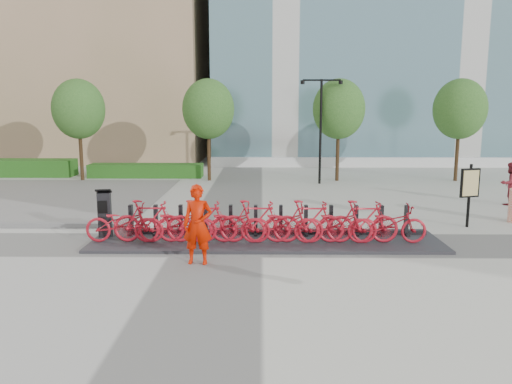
{
  "coord_description": "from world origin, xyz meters",
  "views": [
    {
      "loc": [
        1.16,
        -13.14,
        3.71
      ],
      "look_at": [
        1.0,
        1.5,
        1.2
      ],
      "focal_mm": 35.0,
      "sensor_mm": 36.0,
      "label": 1
    }
  ],
  "objects_px": {
    "bike_0": "(122,223)",
    "map_sign": "(470,186)",
    "kiosk": "(105,213)",
    "pedestrian": "(510,184)",
    "worker_red": "(198,225)"
  },
  "relations": [
    {
      "from": "bike_0",
      "to": "pedestrian",
      "type": "relative_size",
      "value": 1.22
    },
    {
      "from": "kiosk",
      "to": "pedestrian",
      "type": "xyz_separation_m",
      "value": [
        13.88,
        5.17,
        0.08
      ]
    },
    {
      "from": "bike_0",
      "to": "map_sign",
      "type": "relative_size",
      "value": 1.01
    },
    {
      "from": "kiosk",
      "to": "pedestrian",
      "type": "relative_size",
      "value": 0.84
    },
    {
      "from": "bike_0",
      "to": "map_sign",
      "type": "xyz_separation_m",
      "value": [
        10.2,
        2.16,
        0.71
      ]
    },
    {
      "from": "map_sign",
      "to": "bike_0",
      "type": "bearing_deg",
      "value": 174.98
    },
    {
      "from": "kiosk",
      "to": "pedestrian",
      "type": "bearing_deg",
      "value": 10.86
    },
    {
      "from": "bike_0",
      "to": "kiosk",
      "type": "distance_m",
      "value": 0.89
    },
    {
      "from": "kiosk",
      "to": "map_sign",
      "type": "height_order",
      "value": "map_sign"
    },
    {
      "from": "worker_red",
      "to": "pedestrian",
      "type": "bearing_deg",
      "value": 37.46
    },
    {
      "from": "worker_red",
      "to": "pedestrian",
      "type": "height_order",
      "value": "worker_red"
    },
    {
      "from": "worker_red",
      "to": "map_sign",
      "type": "bearing_deg",
      "value": 28.91
    },
    {
      "from": "kiosk",
      "to": "worker_red",
      "type": "relative_size",
      "value": 0.72
    },
    {
      "from": "kiosk",
      "to": "worker_red",
      "type": "xyz_separation_m",
      "value": [
        2.91,
        -2.19,
        0.21
      ]
    },
    {
      "from": "bike_0",
      "to": "kiosk",
      "type": "bearing_deg",
      "value": 48.02
    }
  ]
}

